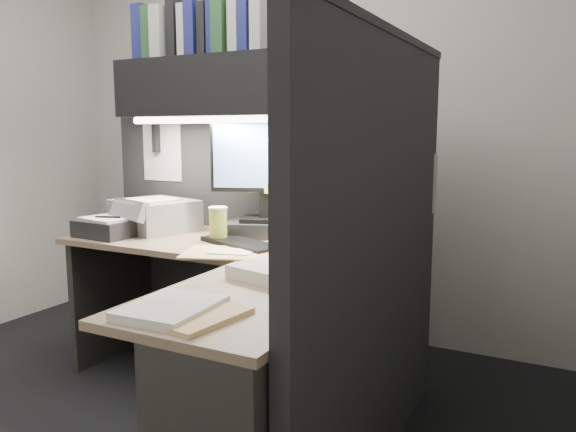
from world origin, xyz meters
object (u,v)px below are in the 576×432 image
object	(u,v)px
monitor	(265,191)
coffee_cup	(218,225)
keyboard	(241,243)
printer	(155,215)
desk	(223,346)
notebook_stack	(108,228)
telephone	(339,233)
overhead_shelf	(254,86)

from	to	relation	value
monitor	coffee_cup	size ratio (longest dim) A/B	3.66
keyboard	printer	distance (m)	0.67
desk	notebook_stack	xyz separation A→B (m)	(-0.97, 0.39, 0.33)
printer	notebook_stack	xyz separation A→B (m)	(-0.09, -0.26, -0.04)
telephone	printer	distance (m)	1.05
overhead_shelf	keyboard	bearing A→B (deg)	-74.68
notebook_stack	printer	bearing A→B (deg)	70.73
overhead_shelf	monitor	size ratio (longest dim) A/B	2.58
overhead_shelf	telephone	size ratio (longest dim) A/B	6.90
monitor	desk	bearing A→B (deg)	-93.15
telephone	printer	xyz separation A→B (m)	(-1.04, -0.15, 0.04)
keyboard	overhead_shelf	bearing A→B (deg)	126.35
desk	coffee_cup	world-z (taller)	coffee_cup
desk	printer	world-z (taller)	printer
desk	monitor	xyz separation A→B (m)	(-0.25, 0.77, 0.53)
coffee_cup	printer	xyz separation A→B (m)	(-0.50, 0.12, 0.00)
overhead_shelf	coffee_cup	xyz separation A→B (m)	(-0.08, -0.22, -0.69)
coffee_cup	overhead_shelf	bearing A→B (deg)	69.50
telephone	desk	bearing A→B (deg)	-108.75
desk	monitor	world-z (taller)	monitor
telephone	notebook_stack	distance (m)	1.20
monitor	keyboard	bearing A→B (deg)	-107.86
overhead_shelf	monitor	xyz separation A→B (m)	(0.05, 0.01, -0.53)
monitor	printer	distance (m)	0.67
printer	notebook_stack	size ratio (longest dim) A/B	1.42
keyboard	telephone	size ratio (longest dim) A/B	2.06
keyboard	coffee_cup	world-z (taller)	coffee_cup
notebook_stack	keyboard	bearing A→B (deg)	8.50
keyboard	notebook_stack	world-z (taller)	notebook_stack
telephone	coffee_cup	size ratio (longest dim) A/B	1.37
printer	desk	bearing A→B (deg)	-18.72
desk	printer	size ratio (longest dim) A/B	4.06
overhead_shelf	printer	world-z (taller)	overhead_shelf
monitor	telephone	xyz separation A→B (m)	(0.40, 0.03, -0.19)
keyboard	notebook_stack	size ratio (longest dim) A/B	1.57
desk	overhead_shelf	distance (m)	1.33
overhead_shelf	notebook_stack	xyz separation A→B (m)	(-0.67, -0.36, -0.73)
desk	telephone	xyz separation A→B (m)	(0.15, 0.80, 0.33)
desk	notebook_stack	world-z (taller)	notebook_stack
desk	printer	bearing A→B (deg)	143.65
telephone	keyboard	bearing A→B (deg)	-150.17
monitor	printer	world-z (taller)	monitor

